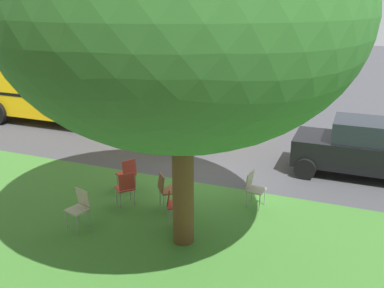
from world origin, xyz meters
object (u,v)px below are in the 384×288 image
at_px(chair_2, 165,188).
at_px(school_bus, 96,83).
at_px(parked_car, 362,148).
at_px(chair_4, 127,172).
at_px(chair_0, 80,205).
at_px(chair_1, 253,187).
at_px(chair_3, 174,202).
at_px(chair_5, 126,186).
at_px(street_tree, 182,14).

distance_m(chair_2, school_bus, 7.77).
bearing_deg(parked_car, chair_4, 30.63).
relative_size(chair_0, chair_4, 1.00).
height_order(chair_0, chair_1, same).
xyz_separation_m(chair_0, chair_3, (-1.87, -0.94, 0.00)).
distance_m(chair_2, chair_4, 1.47).
bearing_deg(school_bus, parked_car, 171.53).
xyz_separation_m(chair_3, chair_5, (1.44, -0.34, 0.00)).
bearing_deg(chair_5, chair_2, -164.73).
height_order(street_tree, parked_car, street_tree).
bearing_deg(chair_0, chair_3, -153.23).
distance_m(chair_2, chair_5, 0.99).
distance_m(chair_4, chair_5, 0.90).
distance_m(chair_1, chair_5, 3.13).
xyz_separation_m(chair_2, parked_car, (-4.36, -3.93, 0.32)).
relative_size(street_tree, chair_1, 8.03).
height_order(chair_1, chair_5, same).
bearing_deg(chair_1, school_bus, -31.31).
height_order(chair_1, parked_car, parked_car).
height_order(chair_4, school_bus, school_bus).
relative_size(street_tree, chair_5, 8.03).
bearing_deg(school_bus, street_tree, 134.18).
distance_m(street_tree, chair_5, 4.65).
bearing_deg(chair_3, chair_4, -31.53).
bearing_deg(chair_3, school_bus, -45.21).
relative_size(chair_1, chair_5, 1.00).
bearing_deg(parked_car, chair_1, 51.84).
relative_size(chair_4, chair_5, 1.00).
relative_size(chair_0, chair_5, 1.00).
relative_size(parked_car, school_bus, 0.36).
height_order(chair_2, chair_5, same).
xyz_separation_m(chair_1, chair_5, (2.91, 1.14, 0.00)).
bearing_deg(chair_1, chair_3, 45.03).
relative_size(chair_0, parked_car, 0.24).
bearing_deg(chair_4, street_tree, 142.87).
distance_m(chair_0, chair_2, 2.07).
xyz_separation_m(street_tree, chair_3, (0.51, -0.65, -4.11)).
height_order(chair_4, parked_car, parked_car).
bearing_deg(chair_5, chair_1, -158.66).
xyz_separation_m(street_tree, school_bus, (6.45, -6.64, -2.87)).
xyz_separation_m(chair_3, parked_car, (-3.87, -4.53, 0.32)).
bearing_deg(chair_4, chair_0, 89.51).
xyz_separation_m(street_tree, chair_2, (0.99, -1.25, -4.11)).
bearing_deg(chair_3, parked_car, -130.54).
bearing_deg(parked_car, chair_2, 42.03).
relative_size(chair_0, chair_3, 1.00).
bearing_deg(chair_2, chair_1, -155.88).
xyz_separation_m(street_tree, chair_0, (2.38, 0.29, -4.11)).
height_order(street_tree, chair_1, street_tree).
height_order(chair_2, chair_4, same).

